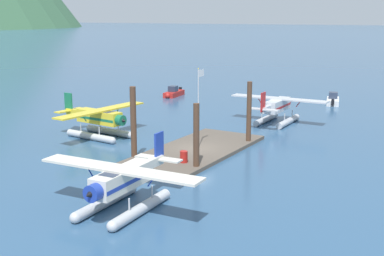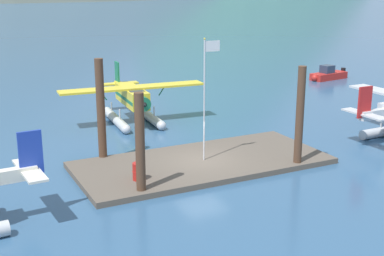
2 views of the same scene
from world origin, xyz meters
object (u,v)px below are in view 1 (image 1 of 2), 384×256
(seaplane_cream_port_aft, at_px, (122,185))
(boat_red_open_east, at_px, (174,93))
(boat_white_open_se, at_px, (333,100))
(seaplane_silver_stbd_aft, at_px, (277,108))
(flagpole, at_px, (199,99))
(seaplane_yellow_bow_centre, at_px, (100,121))
(fuel_drum, at_px, (184,157))

(seaplane_cream_port_aft, bearing_deg, boat_red_open_east, 28.71)
(boat_red_open_east, relative_size, boat_white_open_se, 1.02)
(seaplane_silver_stbd_aft, xyz_separation_m, boat_white_open_se, (15.08, -1.78, -1.09))
(flagpole, bearing_deg, seaplane_silver_stbd_aft, -6.14)
(flagpole, relative_size, boat_red_open_east, 1.38)
(seaplane_cream_port_aft, distance_m, boat_white_open_se, 43.09)
(flagpole, height_order, seaplane_yellow_bow_centre, flagpole)
(seaplane_cream_port_aft, distance_m, seaplane_silver_stbd_aft, 28.03)
(flagpole, distance_m, seaplane_yellow_bow_centre, 10.84)
(seaplane_yellow_bow_centre, xyz_separation_m, boat_red_open_east, (24.36, 7.42, -1.09))
(fuel_drum, distance_m, seaplane_yellow_bow_centre, 12.40)
(seaplane_silver_stbd_aft, bearing_deg, seaplane_cream_port_aft, -177.26)
(boat_red_open_east, bearing_deg, flagpole, -143.25)
(flagpole, distance_m, boat_white_open_se, 29.61)
(seaplane_cream_port_aft, distance_m, boat_red_open_east, 43.17)
(seaplane_silver_stbd_aft, height_order, boat_white_open_se, seaplane_silver_stbd_aft)
(flagpole, xyz_separation_m, seaplane_cream_port_aft, (-13.91, -2.85, -2.85))
(boat_red_open_east, bearing_deg, fuel_drum, -146.04)
(boat_white_open_se, bearing_deg, flagpole, 173.55)
(seaplane_yellow_bow_centre, distance_m, seaplane_cream_port_aft, 18.95)
(flagpole, relative_size, seaplane_yellow_bow_centre, 0.64)
(seaplane_yellow_bow_centre, height_order, boat_white_open_se, seaplane_yellow_bow_centre)
(seaplane_yellow_bow_centre, height_order, seaplane_silver_stbd_aft, same)
(fuel_drum, bearing_deg, boat_white_open_se, -3.49)
(boat_red_open_east, xyz_separation_m, boat_white_open_se, (5.22, -21.17, 0.00))
(flagpole, xyz_separation_m, boat_white_open_se, (29.16, -3.29, -3.94))
(seaplane_silver_stbd_aft, relative_size, boat_red_open_east, 2.14)
(seaplane_cream_port_aft, relative_size, seaplane_silver_stbd_aft, 1.00)
(fuel_drum, height_order, boat_red_open_east, boat_red_open_east)
(flagpole, xyz_separation_m, boat_red_open_east, (23.94, 17.87, -3.94))
(seaplane_yellow_bow_centre, bearing_deg, seaplane_cream_port_aft, -135.39)
(fuel_drum, relative_size, seaplane_yellow_bow_centre, 0.08)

